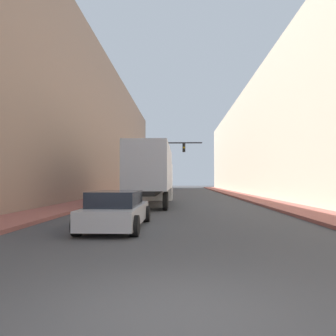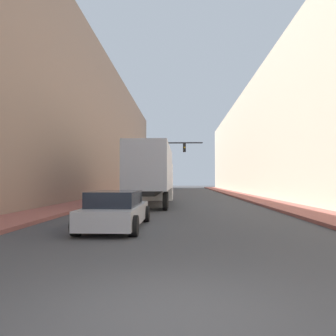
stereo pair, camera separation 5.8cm
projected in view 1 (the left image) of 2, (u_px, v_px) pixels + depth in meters
ground_plane at (169, 320)px, 3.95m from camera, size 200.00×200.00×0.00m
sidewalk_right at (243, 196)px, 33.66m from camera, size 2.44×80.00×0.15m
sidewalk_left at (116, 196)px, 34.15m from camera, size 2.44×80.00×0.15m
building_right at (283, 135)px, 33.74m from camera, size 6.00×80.00×12.65m
building_left at (77, 124)px, 34.60m from camera, size 6.00×80.00×15.25m
semi_truck at (153, 173)px, 23.34m from camera, size 2.50×12.19×3.91m
sedan_car at (117, 210)px, 11.54m from camera, size 2.00×4.77×1.31m
traffic_signal_gantry at (150, 155)px, 34.14m from camera, size 7.71×0.35×5.88m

